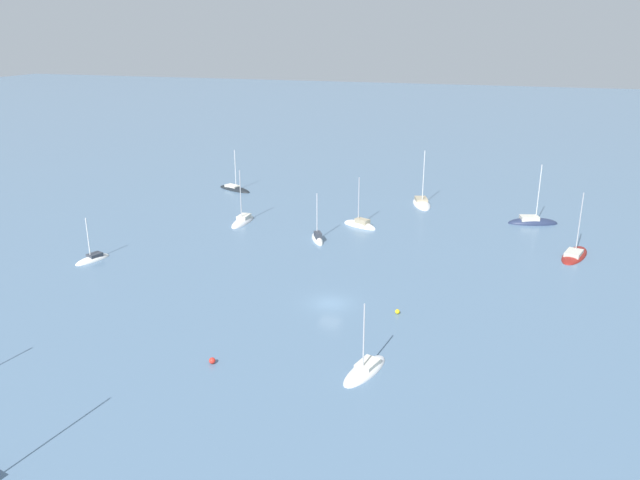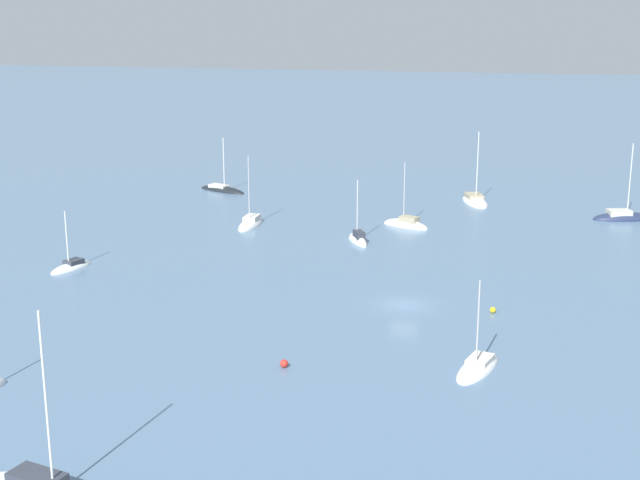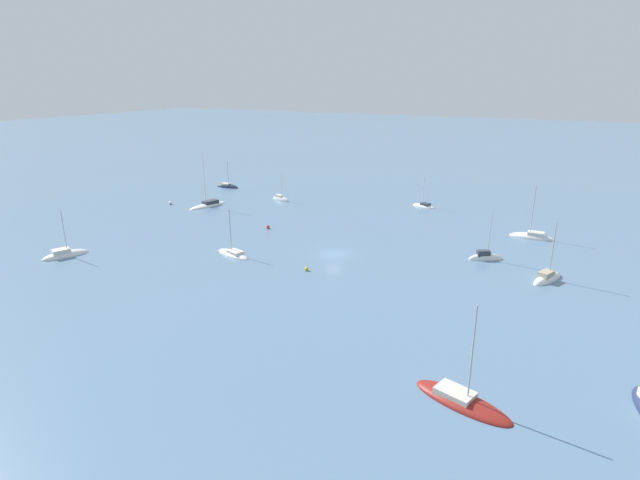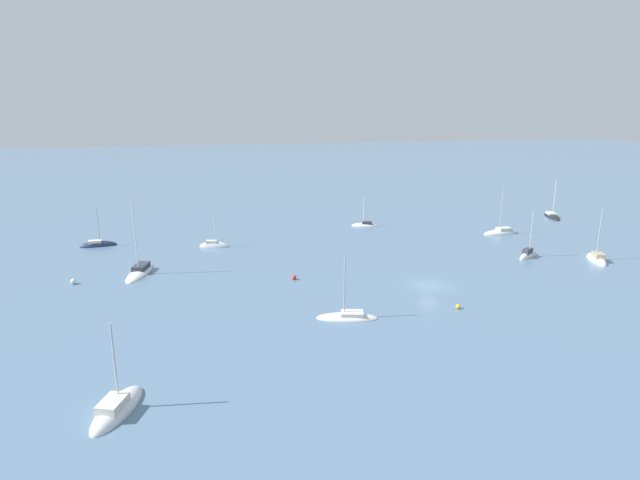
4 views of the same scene
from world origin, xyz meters
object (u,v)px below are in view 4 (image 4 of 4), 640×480
object	(u,v)px
sailboat_5	(552,217)
sailboat_9	(117,410)
sailboat_1	(528,256)
sailboat_7	(98,246)
sailboat_6	(348,318)
mooring_buoy_1	(294,277)
sailboat_12	(365,225)
sailboat_2	(140,272)
sailboat_10	(214,246)
mooring_buoy_0	(73,281)
sailboat_0	(501,233)
mooring_buoy_2	(458,307)
sailboat_8	(597,260)

from	to	relation	value
sailboat_5	sailboat_9	bearing A→B (deg)	-33.74
sailboat_1	sailboat_7	world-z (taller)	sailboat_1
sailboat_1	sailboat_9	xyz separation A→B (m)	(56.97, 27.90, -0.03)
sailboat_6	mooring_buoy_1	size ratio (longest dim) A/B	12.19
mooring_buoy_1	sailboat_9	bearing A→B (deg)	54.00
sailboat_9	sailboat_12	world-z (taller)	sailboat_9
sailboat_2	sailboat_5	size ratio (longest dim) A/B	1.32
sailboat_10	sailboat_12	distance (m)	31.18
sailboat_7	sailboat_9	xyz separation A→B (m)	(-9.16, 52.05, 0.03)
sailboat_5	mooring_buoy_0	distance (m)	93.16
sailboat_0	sailboat_6	world-z (taller)	sailboat_0
sailboat_2	sailboat_10	size ratio (longest dim) A/B	1.71
sailboat_1	mooring_buoy_0	distance (m)	66.30
sailboat_2	mooring_buoy_2	bearing A→B (deg)	71.53
sailboat_0	sailboat_12	bearing A→B (deg)	-29.36
sailboat_1	sailboat_5	size ratio (longest dim) A/B	0.95
mooring_buoy_0	mooring_buoy_2	bearing A→B (deg)	155.25
sailboat_7	sailboat_10	size ratio (longest dim) A/B	1.07
sailboat_12	mooring_buoy_2	bearing A→B (deg)	102.88
sailboat_7	sailboat_12	distance (m)	48.97
sailboat_6	sailboat_9	xyz separation A→B (m)	(22.30, 12.26, 0.03)
sailboat_7	sailboat_8	world-z (taller)	sailboat_8
sailboat_9	sailboat_12	size ratio (longest dim) A/B	1.16
sailboat_0	sailboat_7	distance (m)	71.92
sailboat_7	sailboat_12	xyz separation A→B (m)	(-48.87, -3.07, 0.01)
sailboat_0	sailboat_10	size ratio (longest dim) A/B	1.44
sailboat_10	sailboat_7	bearing A→B (deg)	-179.23
sailboat_9	sailboat_1	bearing A→B (deg)	-41.93
sailboat_1	sailboat_8	size ratio (longest dim) A/B	0.91
sailboat_6	sailboat_8	world-z (taller)	sailboat_8
sailboat_0	sailboat_7	size ratio (longest dim) A/B	1.34
sailboat_0	sailboat_2	size ratio (longest dim) A/B	0.84
mooring_buoy_0	mooring_buoy_1	distance (m)	29.06
sailboat_7	mooring_buoy_0	size ratio (longest dim) A/B	9.84
sailboat_5	mooring_buoy_2	xyz separation A→B (m)	(46.18, 41.30, 0.20)
sailboat_9	sailboat_10	world-z (taller)	sailboat_9
sailboat_12	mooring_buoy_0	distance (m)	54.00
sailboat_1	mooring_buoy_0	xyz separation A→B (m)	(66.16, -4.33, 0.23)
sailboat_12	mooring_buoy_0	world-z (taller)	sailboat_12
sailboat_1	mooring_buoy_2	size ratio (longest dim) A/B	15.22
sailboat_0	mooring_buoy_2	world-z (taller)	sailboat_0
sailboat_1	sailboat_6	xyz separation A→B (m)	(34.67, 15.65, -0.06)
sailboat_6	mooring_buoy_0	xyz separation A→B (m)	(31.49, -19.98, 0.29)
sailboat_8	sailboat_10	distance (m)	60.53
sailboat_12	mooring_buoy_1	world-z (taller)	sailboat_12
sailboat_7	sailboat_9	bearing A→B (deg)	-83.71
sailboat_2	sailboat_9	size ratio (longest dim) A/B	1.46
sailboat_0	sailboat_9	size ratio (longest dim) A/B	1.23
sailboat_10	mooring_buoy_1	bearing A→B (deg)	-47.10
sailboat_7	sailboat_10	distance (m)	19.73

